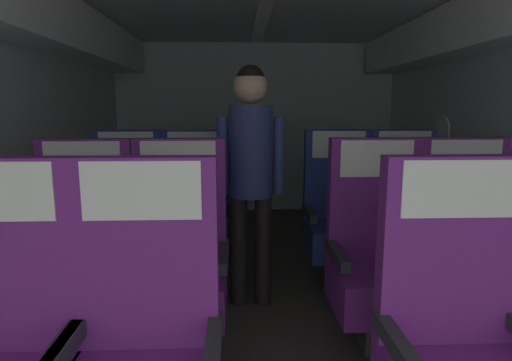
% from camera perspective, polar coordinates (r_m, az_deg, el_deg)
% --- Properties ---
extents(ground, '(3.71, 6.11, 0.02)m').
position_cam_1_polar(ground, '(2.83, 2.36, -17.90)').
color(ground, '#3D3833').
extents(fuselage_shell, '(3.59, 5.76, 2.15)m').
position_cam_1_polar(fuselage_shell, '(2.78, 2.15, 14.95)').
color(fuselage_shell, silver).
rests_on(fuselage_shell, ground).
extents(seat_a_left_aisle, '(0.53, 0.47, 1.14)m').
position_cam_1_polar(seat_a_left_aisle, '(1.59, -14.93, -22.07)').
color(seat_a_left_aisle, '#38383D').
rests_on(seat_a_left_aisle, ground).
extents(seat_a_right_window, '(0.53, 0.47, 1.14)m').
position_cam_1_polar(seat_a_right_window, '(1.71, 25.66, -20.15)').
color(seat_a_right_window, '#38383D').
rests_on(seat_a_right_window, ground).
extents(seat_b_left_window, '(0.53, 0.47, 1.14)m').
position_cam_1_polar(seat_b_left_window, '(2.46, -22.17, -10.66)').
color(seat_b_left_window, '#38383D').
rests_on(seat_b_left_window, ground).
extents(seat_b_left_aisle, '(0.53, 0.47, 1.14)m').
position_cam_1_polar(seat_b_left_aisle, '(2.34, -10.28, -11.08)').
color(seat_b_left_aisle, '#38383D').
rests_on(seat_b_left_aisle, ground).
extents(seat_b_right_aisle, '(0.53, 0.47, 1.14)m').
position_cam_1_polar(seat_b_right_aisle, '(2.65, 26.38, -9.49)').
color(seat_b_right_aisle, '#38383D').
rests_on(seat_b_right_aisle, ground).
extents(seat_b_right_window, '(0.53, 0.47, 1.14)m').
position_cam_1_polar(seat_b_right_window, '(2.44, 15.98, -10.43)').
color(seat_b_right_window, '#38383D').
rests_on(seat_b_right_window, ground).
extents(seat_c_left_window, '(0.53, 0.47, 1.14)m').
position_cam_1_polar(seat_c_left_window, '(3.27, -16.96, -5.33)').
color(seat_c_left_window, '#38383D').
rests_on(seat_c_left_window, ground).
extents(seat_c_left_aisle, '(0.53, 0.47, 1.14)m').
position_cam_1_polar(seat_c_left_aisle, '(3.17, -8.13, -5.47)').
color(seat_c_left_aisle, '#38383D').
rests_on(seat_c_left_aisle, ground).
extents(seat_c_right_aisle, '(0.53, 0.47, 1.14)m').
position_cam_1_polar(seat_c_right_aisle, '(3.38, 19.36, -4.95)').
color(seat_c_right_aisle, '#38383D').
rests_on(seat_c_right_aisle, ground).
extents(seat_c_right_window, '(0.53, 0.47, 1.14)m').
position_cam_1_polar(seat_c_right_window, '(3.26, 11.12, -5.13)').
color(seat_c_right_window, '#38383D').
rests_on(seat_c_right_window, ground).
extents(flight_attendant, '(0.43, 0.28, 1.57)m').
position_cam_1_polar(flight_attendant, '(2.71, -0.71, 2.51)').
color(flight_attendant, black).
rests_on(flight_attendant, ground).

